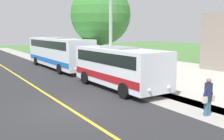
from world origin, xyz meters
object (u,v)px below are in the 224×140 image
object	(u,v)px
shuttle_bus_front	(119,65)
street_light_pole	(109,23)
pedestrian_with_bags	(208,96)
transit_bus_rear	(58,51)
tree_curbside	(101,15)

from	to	relation	value
shuttle_bus_front	street_light_pole	xyz separation A→B (m)	(-0.31, -1.68, 2.74)
pedestrian_with_bags	transit_bus_rear	bearing A→B (deg)	-89.30
transit_bus_rear	street_light_pole	size ratio (longest dim) A/B	1.50
pedestrian_with_bags	tree_curbside	xyz separation A→B (m)	(-2.63, -13.94, 4.29)
street_light_pole	tree_curbside	xyz separation A→B (m)	(-2.53, -5.54, 0.95)
transit_bus_rear	street_light_pole	world-z (taller)	street_light_pole
transit_bus_rear	tree_curbside	xyz separation A→B (m)	(-2.85, 3.66, 3.48)
transit_bus_rear	tree_curbside	distance (m)	5.80
pedestrian_with_bags	street_light_pole	world-z (taller)	street_light_pole
transit_bus_rear	pedestrian_with_bags	world-z (taller)	transit_bus_rear
transit_bus_rear	pedestrian_with_bags	distance (m)	17.62
street_light_pole	shuttle_bus_front	bearing A→B (deg)	79.43
pedestrian_with_bags	tree_curbside	size ratio (longest dim) A/B	0.21
transit_bus_rear	tree_curbside	size ratio (longest dim) A/B	1.45
shuttle_bus_front	street_light_pole	world-z (taller)	street_light_pole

